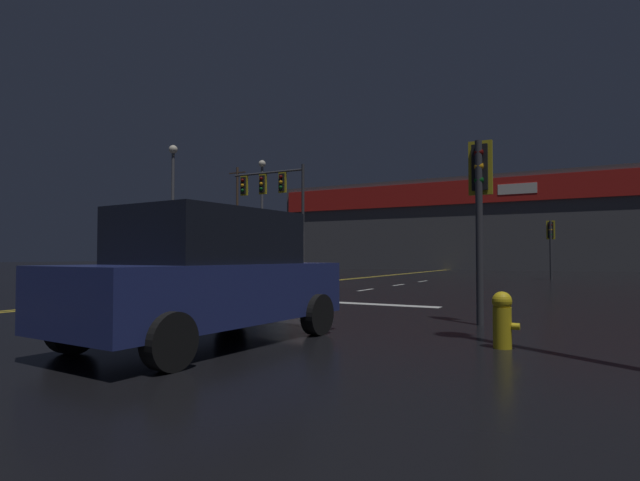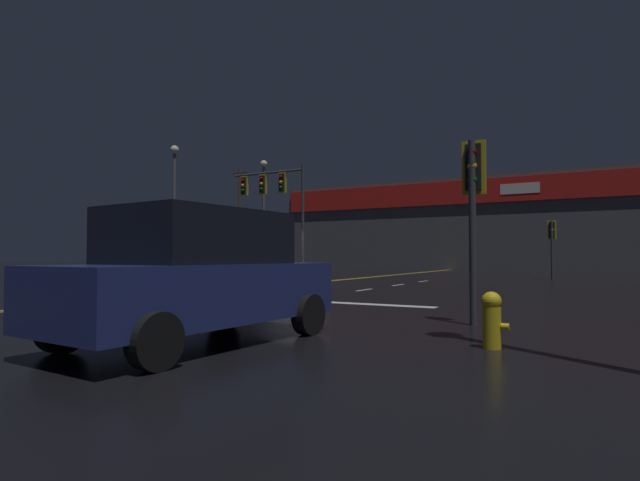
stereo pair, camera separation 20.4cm
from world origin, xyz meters
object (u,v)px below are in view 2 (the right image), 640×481
at_px(parked_car, 198,276).
at_px(traffic_signal_median, 272,192).
at_px(traffic_signal_corner_southeast, 473,189).
at_px(streetlight_near_right, 264,200).
at_px(traffic_signal_corner_northwest, 247,233).
at_px(fire_hydrant, 492,319).
at_px(streetlight_median_approach, 174,191).
at_px(traffic_signal_corner_northeast, 552,236).

bearing_deg(parked_car, traffic_signal_median, 120.79).
bearing_deg(traffic_signal_median, traffic_signal_corner_southeast, -42.55).
bearing_deg(traffic_signal_median, streetlight_near_right, 126.90).
xyz_separation_m(traffic_signal_median, traffic_signal_corner_northwest, (-7.13, 7.40, -1.50)).
bearing_deg(fire_hydrant, traffic_signal_median, 133.58).
height_order(traffic_signal_corner_southeast, parked_car, traffic_signal_corner_southeast).
height_order(traffic_signal_median, fire_hydrant, traffic_signal_median).
distance_m(traffic_signal_median, traffic_signal_corner_northwest, 10.39).
xyz_separation_m(streetlight_median_approach, parked_car, (18.98, -18.40, -4.55)).
bearing_deg(streetlight_median_approach, fire_hydrant, -36.54).
height_order(traffic_signal_median, parked_car, traffic_signal_median).
distance_m(traffic_signal_corner_northeast, streetlight_median_approach, 22.79).
distance_m(traffic_signal_corner_southeast, parked_car, 5.14).
bearing_deg(traffic_signal_corner_northeast, parked_car, -97.36).
distance_m(traffic_signal_median, streetlight_median_approach, 10.96).
xyz_separation_m(streetlight_near_right, streetlight_median_approach, (-1.47, -7.96, -0.13)).
height_order(traffic_signal_corner_northeast, fire_hydrant, traffic_signal_corner_northeast).
height_order(traffic_signal_corner_northwest, streetlight_near_right, streetlight_near_right).
relative_size(traffic_signal_corner_northwest, parked_car, 0.88).
bearing_deg(parked_car, traffic_signal_corner_northeast, 82.64).
bearing_deg(fire_hydrant, streetlight_median_approach, 143.46).
bearing_deg(traffic_signal_corner_northeast, streetlight_near_right, 171.76).
height_order(traffic_signal_corner_northeast, streetlight_near_right, streetlight_near_right).
bearing_deg(traffic_signal_corner_southeast, traffic_signal_corner_northwest, 136.06).
height_order(streetlight_near_right, parked_car, streetlight_near_right).
height_order(streetlight_near_right, streetlight_median_approach, streetlight_near_right).
distance_m(streetlight_median_approach, parked_car, 26.82).
relative_size(fire_hydrant, parked_car, 0.17).
bearing_deg(streetlight_median_approach, streetlight_near_right, 79.54).
relative_size(traffic_signal_median, streetlight_near_right, 0.64).
bearing_deg(streetlight_median_approach, traffic_signal_median, -19.99).
distance_m(traffic_signal_corner_northwest, streetlight_near_right, 5.36).
distance_m(streetlight_median_approach, fire_hydrant, 28.72).
relative_size(traffic_signal_corner_northwest, streetlight_near_right, 0.45).
relative_size(traffic_signal_corner_northeast, streetlight_median_approach, 0.37).
xyz_separation_m(traffic_signal_corner_northwest, fire_hydrant, (19.59, -20.51, -2.46)).
bearing_deg(traffic_signal_corner_northwest, streetlight_near_right, 111.05).
distance_m(fire_hydrant, parked_car, 4.08).
xyz_separation_m(traffic_signal_median, fire_hydrant, (12.47, -13.10, -3.96)).
relative_size(streetlight_near_right, parked_car, 1.97).
bearing_deg(streetlight_median_approach, parked_car, -44.10).
bearing_deg(traffic_signal_corner_northwest, traffic_signal_corner_southeast, -43.94).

